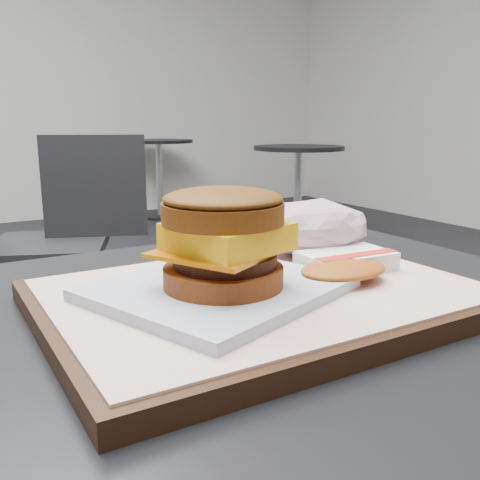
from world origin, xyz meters
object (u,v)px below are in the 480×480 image
hash_brown (345,264)px  neighbor_chair (66,232)px  serving_tray (262,297)px  crumpled_wrapper (312,227)px  breakfast_sandwich (222,251)px

hash_brown → neighbor_chair: bearing=86.1°
hash_brown → neighbor_chair: 1.75m
serving_tray → crumpled_wrapper: bearing=33.2°
serving_tray → breakfast_sandwich: (-0.04, -0.01, 0.05)m
serving_tray → neighbor_chair: neighbor_chair is taller
breakfast_sandwich → neighbor_chair: 1.76m
hash_brown → breakfast_sandwich: bearing=178.1°
crumpled_wrapper → serving_tray: bearing=-146.8°
crumpled_wrapper → hash_brown: bearing=-106.8°
hash_brown → serving_tray: bearing=173.6°
hash_brown → crumpled_wrapper: bearing=73.2°
serving_tray → hash_brown: size_ratio=3.17×
hash_brown → neighbor_chair: neighbor_chair is taller
breakfast_sandwich → hash_brown: size_ratio=1.97×
serving_tray → breakfast_sandwich: 0.07m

